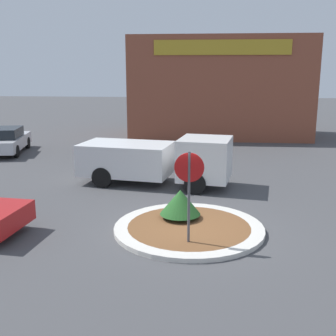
% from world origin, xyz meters
% --- Properties ---
extents(ground_plane, '(120.00, 120.00, 0.00)m').
position_xyz_m(ground_plane, '(0.00, 0.00, 0.00)').
color(ground_plane, '#474749').
extents(traffic_island, '(4.32, 4.32, 0.13)m').
position_xyz_m(traffic_island, '(0.00, 0.00, 0.07)').
color(traffic_island, beige).
rests_on(traffic_island, ground_plane).
extents(stop_sign, '(0.76, 0.07, 2.53)m').
position_xyz_m(stop_sign, '(0.04, -1.12, 1.77)').
color(stop_sign, '#4C4C51').
rests_on(stop_sign, ground_plane).
extents(island_shrub, '(1.23, 1.23, 0.88)m').
position_xyz_m(island_shrub, '(-0.30, 0.67, 0.64)').
color(island_shrub, brown).
rests_on(island_shrub, traffic_island).
extents(utility_truck, '(6.25, 3.05, 1.96)m').
position_xyz_m(utility_truck, '(-1.54, 4.93, 1.04)').
color(utility_truck, silver).
rests_on(utility_truck, ground_plane).
extents(storefront_building, '(11.92, 6.07, 6.66)m').
position_xyz_m(storefront_building, '(1.25, 18.34, 3.33)').
color(storefront_building, brown).
rests_on(storefront_building, ground_plane).
extents(parked_sedan_silver, '(2.56, 4.63, 1.43)m').
position_xyz_m(parked_sedan_silver, '(-10.55, 10.59, 0.73)').
color(parked_sedan_silver, '#B7B7BC').
rests_on(parked_sedan_silver, ground_plane).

